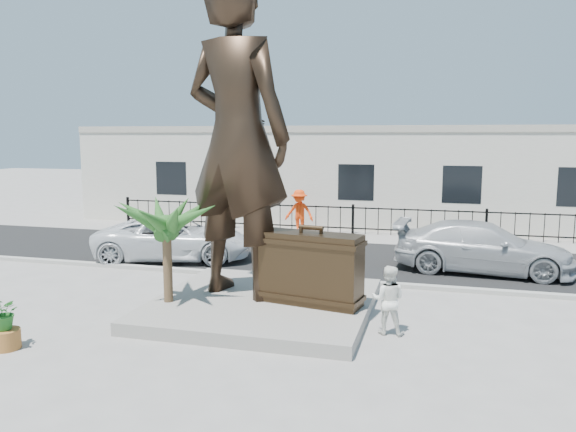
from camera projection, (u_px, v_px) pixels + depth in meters
The scene contains 16 objects.
ground at pixel (264, 332), 12.28m from camera, with size 100.00×100.00×0.00m, color #9E9991.
street at pixel (332, 256), 19.92m from camera, with size 40.00×7.00×0.01m, color black.
curb at pixel (310, 279), 16.57m from camera, with size 40.00×0.25×0.12m, color #A5A399.
far_sidewalk at pixel (350, 237), 23.74m from camera, with size 40.00×2.50×0.02m, color #9E9991.
plinth at pixel (263, 304), 13.83m from camera, with size 5.20×5.20×0.30m, color gray.
fence at pixel (353, 220), 24.42m from camera, with size 22.00×0.10×1.20m, color black.
building at pixel (366, 177), 28.21m from camera, with size 28.00×7.00×4.40m, color silver.
statue at pixel (237, 138), 13.69m from camera, with size 2.85×1.87×7.82m, color black.
suitcase at pixel (311, 269), 13.27m from camera, with size 2.42×0.77×1.70m, color #312314.
tourist at pixel (388, 300), 12.11m from camera, with size 0.74×0.57×1.51m, color white.
car_white at pixel (175, 238), 19.33m from camera, with size 2.47×5.35×1.49m, color silver.
car_silver at pixel (483, 247), 17.58m from camera, with size 2.20×5.41×1.57m, color #ADB0B2.
worker at pixel (299, 212), 24.06m from camera, with size 1.26×0.72×1.95m, color #FF400D.
palm_tree at pixel (169, 313), 13.60m from camera, with size 1.80×1.80×3.20m, color #24531E, non-canonical shape.
planter at pixel (6, 339), 11.32m from camera, with size 0.56×0.56×0.40m, color #9F612A.
shrub at pixel (4, 313), 11.24m from camera, with size 0.64×0.55×0.71m, color #206320.
Camera 1 is at (3.59, -11.24, 4.29)m, focal length 35.00 mm.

